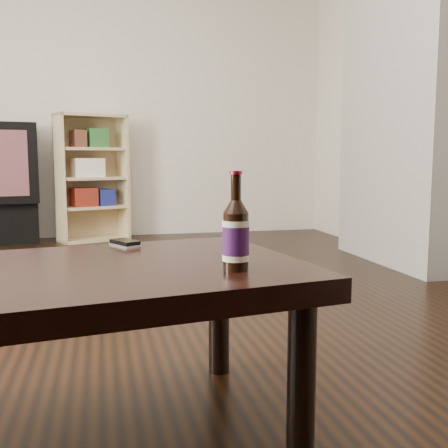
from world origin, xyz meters
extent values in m
cube|color=black|center=(0.00, 0.00, -0.01)|extent=(5.00, 6.00, 0.01)
cube|color=beige|center=(0.00, 3.01, 1.35)|extent=(5.00, 0.02, 2.70)
cube|color=silver|center=(2.35, 1.20, 1.35)|extent=(0.30, 1.20, 2.70)
cube|color=#A7815D|center=(-0.03, 2.64, 0.56)|extent=(0.12, 0.27, 1.13)
cube|color=#A7815D|center=(0.51, 2.83, 0.56)|extent=(0.12, 0.27, 1.13)
cube|color=#A7815D|center=(0.24, 2.73, 1.11)|extent=(0.66, 0.46, 0.03)
cube|color=#A7815D|center=(0.24, 2.73, 0.01)|extent=(0.66, 0.46, 0.03)
cube|color=#A7815D|center=(0.20, 2.85, 0.56)|extent=(0.58, 0.23, 1.13)
cube|color=#A7815D|center=(0.24, 2.73, 0.30)|extent=(0.61, 0.42, 0.03)
cube|color=#A7815D|center=(0.24, 2.73, 0.56)|extent=(0.61, 0.42, 0.03)
cube|color=#A7815D|center=(0.24, 2.73, 0.82)|extent=(0.61, 0.42, 0.03)
cube|color=maroon|center=(0.17, 2.69, 0.40)|extent=(0.25, 0.23, 0.16)
cube|color=navy|center=(0.35, 2.75, 0.39)|extent=(0.19, 0.21, 0.15)
cube|color=white|center=(0.21, 2.70, 0.66)|extent=(0.30, 0.25, 0.16)
cube|color=#2A662C|center=(0.29, 2.73, 0.92)|extent=(0.22, 0.22, 0.16)
cube|color=brown|center=(0.13, 2.67, 0.91)|extent=(0.16, 0.20, 0.15)
cube|color=black|center=(0.21, -0.77, 0.43)|extent=(1.32, 0.89, 0.06)
cylinder|color=black|center=(0.78, -0.95, 0.20)|extent=(0.08, 0.08, 0.40)
cylinder|color=black|center=(0.69, -0.41, 0.20)|extent=(0.08, 0.08, 0.40)
cylinder|color=black|center=(0.63, -0.88, 0.53)|extent=(0.08, 0.08, 0.14)
cylinder|color=#361146|center=(0.63, -0.88, 0.53)|extent=(0.08, 0.08, 0.09)
cylinder|color=beige|center=(0.63, -0.88, 0.57)|extent=(0.08, 0.08, 0.01)
cylinder|color=beige|center=(0.63, -0.88, 0.49)|extent=(0.08, 0.08, 0.01)
cone|color=black|center=(0.63, -0.88, 0.62)|extent=(0.08, 0.08, 0.03)
cylinder|color=black|center=(0.63, -0.88, 0.66)|extent=(0.03, 0.03, 0.06)
cylinder|color=maroon|center=(0.63, -0.88, 0.70)|extent=(0.04, 0.04, 0.01)
cube|color=#B2B3B5|center=(0.38, -0.44, 0.46)|extent=(0.10, 0.12, 0.01)
cube|color=black|center=(0.38, -0.44, 0.47)|extent=(0.09, 0.11, 0.02)
cylinder|color=#B2B3B5|center=(0.39, -0.47, 0.47)|extent=(0.03, 0.03, 0.00)
camera|label=1|loc=(0.31, -2.11, 0.73)|focal=42.00mm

